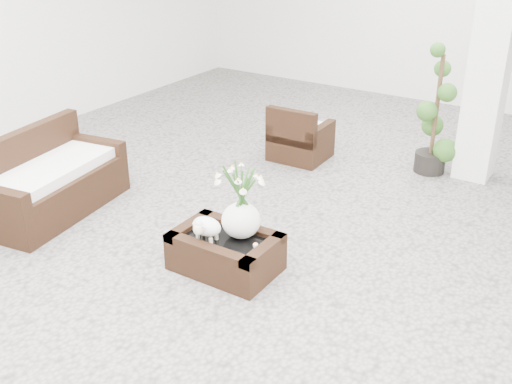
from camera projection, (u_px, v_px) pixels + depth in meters
The scene contains 9 objects.
ground at pixel (262, 248), 5.78m from camera, with size 11.00×11.00×0.00m, color gray.
column at pixel (496, 26), 6.58m from camera, with size 0.40×0.40×3.50m, color white.
coffee_table at pixel (226, 253), 5.38m from camera, with size 0.90×0.60×0.31m, color black.
sheep_figurine at pixel (207, 228), 5.26m from camera, with size 0.28×0.23×0.21m, color white.
planter_narcissus at pixel (241, 195), 5.17m from camera, with size 0.44×0.44×0.80m, color white, non-canonical shape.
tealight at pixel (256, 245), 5.18m from camera, with size 0.04×0.04×0.03m, color white.
armchair at pixel (301, 132), 7.68m from camera, with size 0.66×0.63×0.71m, color black.
loveseat at pixel (51, 174), 6.30m from camera, with size 1.59×0.76×0.85m, color black.
topiary at pixel (436, 111), 7.11m from camera, with size 0.41×0.41×1.52m, color #29501A, non-canonical shape.
Camera 1 is at (2.67, -4.24, 2.94)m, focal length 43.09 mm.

